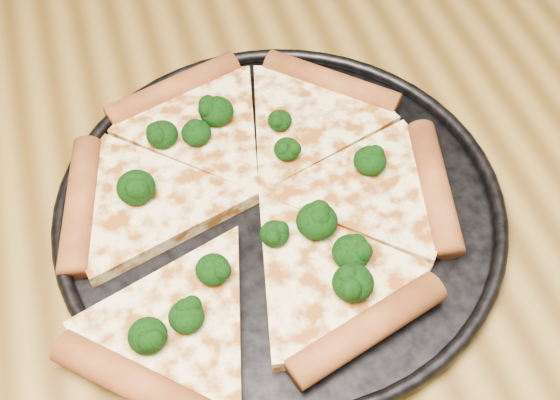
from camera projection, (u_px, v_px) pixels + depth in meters
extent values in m
cube|color=brown|center=(143.00, 226.00, 0.57)|extent=(1.20, 0.90, 0.04)
cube|color=brown|center=(463.00, 88.00, 1.19)|extent=(0.06, 0.06, 0.71)
cylinder|color=black|center=(280.00, 210.00, 0.55)|extent=(0.33, 0.33, 0.01)
torus|color=black|center=(280.00, 205.00, 0.55)|extent=(0.34, 0.34, 0.01)
cylinder|color=#A35828|center=(331.00, 83.00, 0.62)|extent=(0.10, 0.10, 0.02)
cylinder|color=#A35828|center=(174.00, 90.00, 0.61)|extent=(0.12, 0.06, 0.02)
cylinder|color=#A35828|center=(81.00, 204.00, 0.54)|extent=(0.05, 0.12, 0.02)
cylinder|color=#A35828|center=(138.00, 384.00, 0.46)|extent=(0.10, 0.10, 0.02)
cylinder|color=#A35828|center=(367.00, 329.00, 0.48)|extent=(0.12, 0.06, 0.02)
cylinder|color=#A35828|center=(434.00, 186.00, 0.55)|extent=(0.05, 0.12, 0.02)
ellipsoid|color=black|center=(280.00, 120.00, 0.58)|extent=(0.02, 0.02, 0.01)
ellipsoid|color=black|center=(352.00, 252.00, 0.50)|extent=(0.03, 0.03, 0.02)
ellipsoid|color=black|center=(287.00, 149.00, 0.56)|extent=(0.02, 0.02, 0.02)
ellipsoid|color=black|center=(353.00, 283.00, 0.49)|extent=(0.03, 0.03, 0.02)
ellipsoid|color=black|center=(370.00, 161.00, 0.55)|extent=(0.03, 0.03, 0.02)
ellipsoid|color=black|center=(186.00, 317.00, 0.48)|extent=(0.02, 0.02, 0.02)
ellipsoid|color=black|center=(213.00, 269.00, 0.50)|extent=(0.02, 0.02, 0.02)
ellipsoid|color=black|center=(216.00, 111.00, 0.58)|extent=(0.03, 0.03, 0.02)
ellipsoid|color=black|center=(275.00, 234.00, 0.52)|extent=(0.02, 0.02, 0.02)
ellipsoid|color=black|center=(162.00, 134.00, 0.57)|extent=(0.02, 0.02, 0.02)
ellipsoid|color=black|center=(136.00, 187.00, 0.54)|extent=(0.03, 0.03, 0.02)
ellipsoid|color=black|center=(196.00, 133.00, 0.57)|extent=(0.02, 0.02, 0.02)
ellipsoid|color=black|center=(317.00, 221.00, 0.52)|extent=(0.03, 0.03, 0.02)
ellipsoid|color=black|center=(148.00, 336.00, 0.47)|extent=(0.03, 0.03, 0.02)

